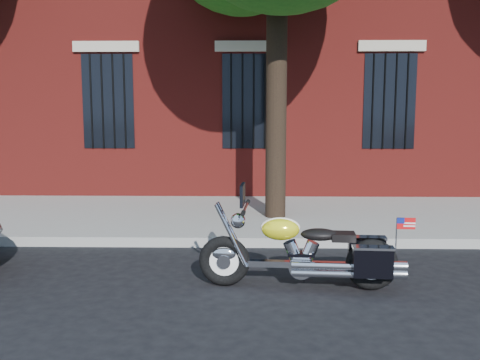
{
  "coord_description": "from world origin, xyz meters",
  "views": [
    {
      "loc": [
        0.06,
        -6.45,
        2.07
      ],
      "look_at": [
        -0.08,
        0.8,
        1.09
      ],
      "focal_mm": 40.0,
      "sensor_mm": 36.0,
      "label": 1
    }
  ],
  "objects": [
    {
      "name": "ground",
      "position": [
        0.0,
        0.0,
        0.0
      ],
      "size": [
        120.0,
        120.0,
        0.0
      ],
      "primitive_type": "plane",
      "color": "black",
      "rests_on": "ground"
    },
    {
      "name": "curb",
      "position": [
        0.0,
        1.38,
        0.07
      ],
      "size": [
        40.0,
        0.16,
        0.15
      ],
      "primitive_type": "cube",
      "color": "gray",
      "rests_on": "ground"
    },
    {
      "name": "sidewalk",
      "position": [
        0.0,
        3.26,
        0.07
      ],
      "size": [
        40.0,
        3.6,
        0.15
      ],
      "primitive_type": "cube",
      "color": "gray",
      "rests_on": "ground"
    },
    {
      "name": "motorcycle",
      "position": [
        0.72,
        -0.49,
        0.41
      ],
      "size": [
        2.37,
        0.76,
        1.2
      ],
      "rotation": [
        0.0,
        0.0,
        -0.07
      ],
      "color": "black",
      "rests_on": "ground"
    }
  ]
}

